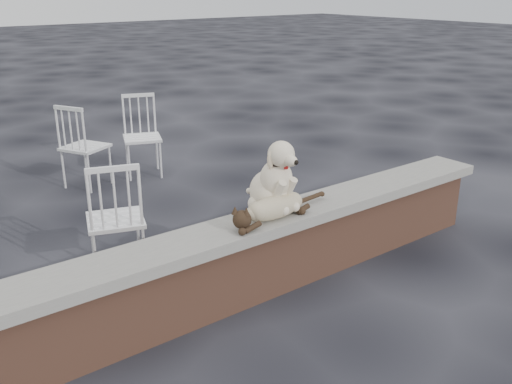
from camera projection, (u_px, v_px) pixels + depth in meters
ground at (170, 326)px, 3.80m from camera, size 60.00×60.00×0.00m
brick_wall at (168, 293)px, 3.72m from camera, size 6.00×0.30×0.50m
capstone at (165, 253)px, 3.62m from camera, size 6.20×0.40×0.08m
dog at (270, 174)px, 4.11m from camera, size 0.39×0.50×0.56m
cat at (274, 206)px, 4.02m from camera, size 1.13×0.33×0.19m
chair_c at (115, 218)px, 4.35m from camera, size 0.71×0.71×0.94m
chair_e at (85, 145)px, 6.28m from camera, size 0.76×0.76×0.94m
chair_d at (142, 136)px, 6.65m from camera, size 0.73×0.73×0.94m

